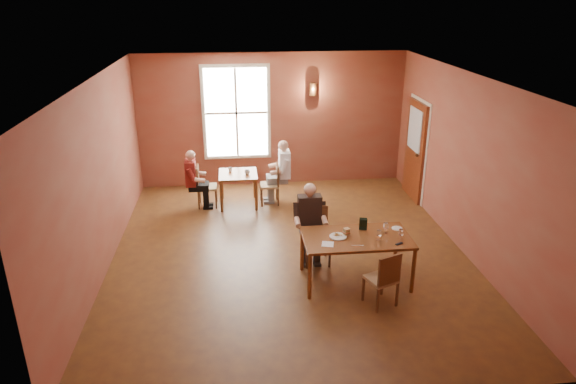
{
  "coord_description": "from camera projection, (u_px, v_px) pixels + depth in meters",
  "views": [
    {
      "loc": [
        -0.88,
        -7.84,
        4.24
      ],
      "look_at": [
        0.0,
        0.2,
        1.05
      ],
      "focal_mm": 32.0,
      "sensor_mm": 36.0,
      "label": 1
    }
  ],
  "objects": [
    {
      "name": "second_table",
      "position": [
        239.0,
        189.0,
        10.76
      ],
      "size": [
        0.79,
        0.79,
        0.69
      ],
      "primitive_type": null,
      "color": "brown",
      "rests_on": "ground"
    },
    {
      "name": "goblet_c",
      "position": [
        379.0,
        235.0,
        7.62
      ],
      "size": [
        0.09,
        0.09,
        0.17
      ],
      "primitive_type": null,
      "rotation": [
        0.0,
        0.0,
        0.39
      ],
      "color": "white",
      "rests_on": "main_table"
    },
    {
      "name": "napkin",
      "position": [
        328.0,
        244.0,
        7.52
      ],
      "size": [
        0.21,
        0.21,
        0.01
      ],
      "primitive_type": "cube",
      "rotation": [
        0.0,
        0.0,
        -0.24
      ],
      "color": "white",
      "rests_on": "main_table"
    },
    {
      "name": "sunglasses",
      "position": [
        399.0,
        244.0,
        7.53
      ],
      "size": [
        0.12,
        0.09,
        0.01
      ],
      "primitive_type": "cube",
      "rotation": [
        0.0,
        0.0,
        0.47
      ],
      "color": "black",
      "rests_on": "main_table"
    },
    {
      "name": "door",
      "position": [
        414.0,
        151.0,
        10.93
      ],
      "size": [
        0.12,
        1.04,
        2.1
      ],
      "primitive_type": "cube",
      "color": "maroon",
      "rests_on": "ground"
    },
    {
      "name": "diner_white",
      "position": [
        271.0,
        174.0,
        10.72
      ],
      "size": [
        0.52,
        0.52,
        1.3
      ],
      "primitive_type": null,
      "rotation": [
        0.0,
        0.0,
        1.57
      ],
      "color": "white",
      "rests_on": "ground"
    },
    {
      "name": "wall_front",
      "position": [
        328.0,
        285.0,
        5.1
      ],
      "size": [
        6.0,
        0.04,
        3.0
      ],
      "primitive_type": "cube",
      "color": "brown",
      "rests_on": "ground"
    },
    {
      "name": "diner_main",
      "position": [
        317.0,
        228.0,
        8.32
      ],
      "size": [
        0.51,
        0.51,
        1.27
      ],
      "primitive_type": null,
      "rotation": [
        0.0,
        0.0,
        3.14
      ],
      "color": "black",
      "rests_on": "ground"
    },
    {
      "name": "chair_diner_white",
      "position": [
        269.0,
        184.0,
        10.8
      ],
      "size": [
        0.38,
        0.38,
        0.86
      ],
      "primitive_type": null,
      "rotation": [
        0.0,
        0.0,
        1.57
      ],
      "color": "#522E12",
      "rests_on": "ground"
    },
    {
      "name": "wall_right",
      "position": [
        466.0,
        164.0,
        8.64
      ],
      "size": [
        0.04,
        7.0,
        3.0
      ],
      "primitive_type": "cube",
      "color": "brown",
      "rests_on": "ground"
    },
    {
      "name": "knife",
      "position": [
        358.0,
        245.0,
        7.49
      ],
      "size": [
        0.18,
        0.03,
        0.0
      ],
      "primitive_type": "cube",
      "rotation": [
        0.0,
        0.0,
        -0.1
      ],
      "color": "white",
      "rests_on": "main_table"
    },
    {
      "name": "wall_left",
      "position": [
        99.0,
        178.0,
        8.04
      ],
      "size": [
        0.04,
        7.0,
        3.0
      ],
      "primitive_type": "cube",
      "color": "brown",
      "rests_on": "ground"
    },
    {
      "name": "ceiling",
      "position": [
        289.0,
        78.0,
        7.79
      ],
      "size": [
        6.0,
        7.0,
        0.04
      ],
      "primitive_type": "cube",
      "color": "white",
      "rests_on": "wall_back"
    },
    {
      "name": "sandwich",
      "position": [
        347.0,
        232.0,
        7.78
      ],
      "size": [
        0.11,
        0.1,
        0.1
      ],
      "primitive_type": "cube",
      "rotation": [
        0.0,
        0.0,
        0.36
      ],
      "color": "#DDB668",
      "rests_on": "main_table"
    },
    {
      "name": "ground",
      "position": [
        289.0,
        252.0,
        8.89
      ],
      "size": [
        6.0,
        7.0,
        0.01
      ],
      "primitive_type": "cube",
      "color": "brown",
      "rests_on": "ground"
    },
    {
      "name": "cup_b",
      "position": [
        230.0,
        169.0,
        10.75
      ],
      "size": [
        0.11,
        0.11,
        0.08
      ],
      "primitive_type": "imported",
      "rotation": [
        0.0,
        0.0,
        0.27
      ],
      "color": "white",
      "rests_on": "second_table"
    },
    {
      "name": "diner_maroon",
      "position": [
        205.0,
        179.0,
        10.6
      ],
      "size": [
        0.48,
        0.48,
        1.2
      ],
      "primitive_type": null,
      "rotation": [
        0.0,
        0.0,
        -1.57
      ],
      "color": "maroon",
      "rests_on": "ground"
    },
    {
      "name": "cup_a",
      "position": [
        247.0,
        172.0,
        10.58
      ],
      "size": [
        0.14,
        0.14,
        0.09
      ],
      "primitive_type": "imported",
      "rotation": [
        0.0,
        0.0,
        0.28
      ],
      "color": "white",
      "rests_on": "second_table"
    },
    {
      "name": "plate_food",
      "position": [
        338.0,
        236.0,
        7.74
      ],
      "size": [
        0.35,
        0.35,
        0.03
      ],
      "primitive_type": "cylinder",
      "rotation": [
        0.0,
        0.0,
        -0.43
      ],
      "color": "silver",
      "rests_on": "main_table"
    },
    {
      "name": "chair_diner_maroon",
      "position": [
        207.0,
        186.0,
        10.66
      ],
      "size": [
        0.39,
        0.39,
        0.88
      ],
      "primitive_type": null,
      "rotation": [
        0.0,
        0.0,
        -1.57
      ],
      "color": "#43260F",
      "rests_on": "ground"
    },
    {
      "name": "wall_sconce",
      "position": [
        313.0,
        89.0,
        11.32
      ],
      "size": [
        0.16,
        0.16,
        0.28
      ],
      "primitive_type": "cylinder",
      "color": "brown",
      "rests_on": "wall_back"
    },
    {
      "name": "chair_diner_main",
      "position": [
        317.0,
        237.0,
        8.41
      ],
      "size": [
        0.41,
        0.41,
        0.94
      ],
      "primitive_type": null,
      "rotation": [
        0.0,
        0.0,
        3.14
      ],
      "color": "#553116",
      "rests_on": "ground"
    },
    {
      "name": "menu_stand",
      "position": [
        363.0,
        224.0,
        7.95
      ],
      "size": [
        0.13,
        0.09,
        0.2
      ],
      "primitive_type": "cube",
      "rotation": [
        0.0,
        0.0,
        -0.27
      ],
      "color": "black",
      "rests_on": "main_table"
    },
    {
      "name": "main_table",
      "position": [
        355.0,
        259.0,
        7.89
      ],
      "size": [
        1.63,
        0.92,
        0.76
      ],
      "primitive_type": null,
      "color": "brown",
      "rests_on": "ground"
    },
    {
      "name": "goblet_a",
      "position": [
        386.0,
        228.0,
        7.83
      ],
      "size": [
        0.1,
        0.1,
        0.19
      ],
      "primitive_type": null,
      "rotation": [
        0.0,
        0.0,
        -0.43
      ],
      "color": "white",
      "rests_on": "main_table"
    },
    {
      "name": "wall_back",
      "position": [
        272.0,
        120.0,
        11.58
      ],
      "size": [
        6.0,
        0.04,
        3.0
      ],
      "primitive_type": "cube",
      "color": "brown",
      "rests_on": "ground"
    },
    {
      "name": "chair_empty",
      "position": [
        381.0,
        278.0,
        7.3
      ],
      "size": [
        0.49,
        0.49,
        0.86
      ],
      "primitive_type": null,
      "rotation": [
        0.0,
        0.0,
        0.38
      ],
      "color": "#5F3014",
      "rests_on": "ground"
    },
    {
      "name": "goblet_b",
      "position": [
        401.0,
        234.0,
        7.64
      ],
      "size": [
        0.09,
        0.09,
        0.18
      ],
      "primitive_type": null,
      "rotation": [
        0.0,
        0.0,
        0.25
      ],
      "color": "white",
      "rests_on": "main_table"
    },
    {
      "name": "side_plate",
      "position": [
        397.0,
        228.0,
        8.01
      ],
      "size": [
        0.2,
        0.2,
        0.01
      ],
      "primitive_type": "cylinder",
      "rotation": [
        0.0,
        0.0,
        -0.23
      ],
      "color": "white",
      "rests_on": "main_table"
    },
    {
      "name": "window",
      "position": [
        236.0,
        113.0,
        11.38
      ],
      "size": [
        1.36,
        0.1,
        1.96
      ],
      "primitive_type": "cube",
      "color": "white",
      "rests_on": "wall_back"
    }
  ]
}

